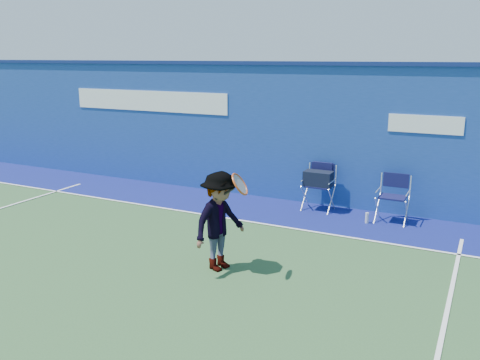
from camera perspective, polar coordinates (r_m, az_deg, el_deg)
The scene contains 8 objects.
ground at distance 7.88m, azimuth -13.79°, elevation -10.55°, with size 80.00×80.00×0.00m, color #2F532C.
stadium_wall at distance 11.75m, azimuth 2.31°, elevation 5.72°, with size 24.00×0.50×3.08m.
out_of_bounds_strip at distance 11.10m, azimuth -0.09°, elevation -2.92°, with size 24.00×1.80×0.01m, color navy.
court_lines at distance 8.30m, azimuth -11.10°, elevation -9.04°, with size 24.00×12.00×0.01m.
directors_chair_left at distance 10.85m, azimuth 8.80°, elevation -1.20°, with size 0.58×0.54×0.99m.
directors_chair_right at distance 10.42m, azimuth 16.70°, elevation -2.98°, with size 0.56×0.50×0.94m.
water_bottle at distance 10.26m, azimuth 14.07°, elevation -4.16°, with size 0.07×0.07×0.22m, color silver.
tennis_player at distance 7.69m, azimuth -2.28°, elevation -4.62°, with size 0.95×1.10×1.58m.
Camera 1 is at (4.76, -5.41, 3.19)m, focal length 38.00 mm.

